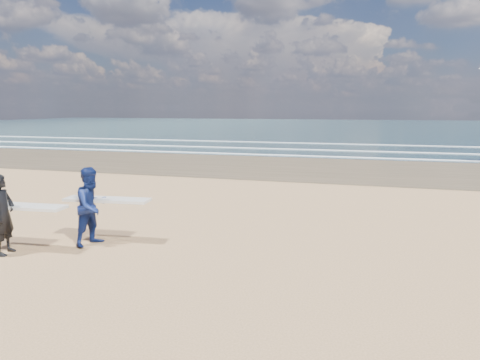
% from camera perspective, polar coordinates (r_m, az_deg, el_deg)
% --- Properties ---
extents(ocean, '(220.00, 100.00, 0.02)m').
position_cam_1_polar(ocean, '(80.38, 25.17, 6.27)').
color(ocean, '#1B343C').
rests_on(ocean, ground).
extents(surfer_near, '(2.23, 1.09, 1.91)m').
position_cam_1_polar(surfer_near, '(11.42, -28.83, -3.93)').
color(surfer_near, black).
rests_on(surfer_near, ground).
extents(surfer_far, '(2.24, 1.29, 1.96)m').
position_cam_1_polar(surfer_far, '(11.30, -19.00, -3.28)').
color(surfer_far, '#0E1C51').
rests_on(surfer_far, ground).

